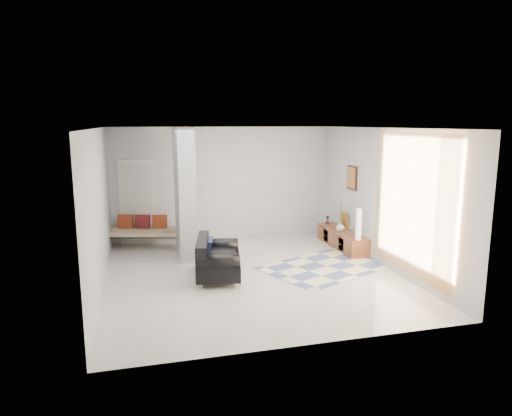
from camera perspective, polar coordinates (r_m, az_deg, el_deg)
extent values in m
plane|color=beige|center=(8.98, -0.52, -8.21)|extent=(6.00, 6.00, 0.00)
plane|color=white|center=(8.50, -0.55, 9.96)|extent=(6.00, 6.00, 0.00)
plane|color=silver|center=(11.53, -4.17, 3.12)|extent=(6.00, 0.00, 6.00)
plane|color=silver|center=(5.83, 6.68, -4.32)|extent=(6.00, 0.00, 6.00)
plane|color=silver|center=(8.41, -19.03, -0.23)|extent=(0.00, 6.00, 6.00)
plane|color=silver|center=(9.66, 15.49, 1.32)|extent=(0.00, 6.00, 6.00)
cube|color=#AFB3B6|center=(10.00, -8.91, 1.88)|extent=(0.35, 1.20, 2.80)
cube|color=white|center=(11.36, -14.58, 0.76)|extent=(0.85, 0.06, 2.04)
plane|color=gold|center=(8.65, 18.84, 0.42)|extent=(0.00, 2.55, 2.55)
cube|color=#3C1C10|center=(10.77, 11.90, 3.74)|extent=(0.04, 0.45, 0.55)
cube|color=brown|center=(10.95, 10.68, -3.83)|extent=(0.45, 1.94, 0.40)
cube|color=#3C1C10|center=(10.48, 10.61, -4.48)|extent=(0.02, 0.26, 0.28)
cube|color=#3C1C10|center=(11.24, 8.75, -3.39)|extent=(0.02, 0.26, 0.28)
cube|color=gold|center=(11.17, 10.99, -1.45)|extent=(0.09, 0.32, 0.40)
cube|color=silver|center=(10.47, 11.23, -3.06)|extent=(0.04, 0.10, 0.12)
cylinder|color=silver|center=(8.29, -6.80, -9.53)|extent=(0.05, 0.05, 0.10)
cylinder|color=silver|center=(9.33, -6.46, -7.23)|extent=(0.05, 0.05, 0.10)
cylinder|color=silver|center=(8.28, -2.60, -9.50)|extent=(0.05, 0.05, 0.10)
cylinder|color=silver|center=(9.32, -2.75, -7.19)|extent=(0.05, 0.05, 0.10)
cube|color=black|center=(8.73, -4.67, -7.06)|extent=(1.03, 1.46, 0.30)
cube|color=black|center=(8.65, -6.69, -4.99)|extent=(0.45, 1.35, 0.36)
cylinder|color=black|center=(8.15, -4.75, -6.68)|extent=(0.80, 0.42, 0.28)
cylinder|color=black|center=(9.19, -4.65, -4.66)|extent=(0.80, 0.42, 0.28)
cube|color=black|center=(8.64, -5.90, -4.86)|extent=(0.23, 0.51, 0.31)
cylinder|color=black|center=(10.95, -18.23, -4.19)|extent=(0.04, 0.04, 0.40)
cylinder|color=black|center=(10.50, -9.19, -4.40)|extent=(0.04, 0.04, 0.40)
cylinder|color=black|center=(11.61, -17.08, -3.30)|extent=(0.04, 0.04, 0.40)
cylinder|color=black|center=(11.19, -8.54, -3.45)|extent=(0.04, 0.04, 0.40)
cube|color=beige|center=(10.99, -13.37, -2.92)|extent=(1.90, 1.19, 0.12)
cube|color=#98361B|center=(11.23, -16.02, -1.60)|extent=(0.37, 0.25, 0.33)
cube|color=maroon|center=(11.12, -14.00, -1.63)|extent=(0.37, 0.25, 0.33)
cube|color=#98361B|center=(11.02, -11.94, -1.65)|extent=(0.37, 0.25, 0.33)
cube|color=beige|center=(9.51, 8.88, -7.21)|extent=(3.01, 2.56, 0.01)
cylinder|color=white|center=(10.08, 12.71, -2.02)|extent=(0.12, 0.12, 0.68)
imported|color=white|center=(10.86, 10.49, -2.30)|extent=(0.20, 0.20, 0.21)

